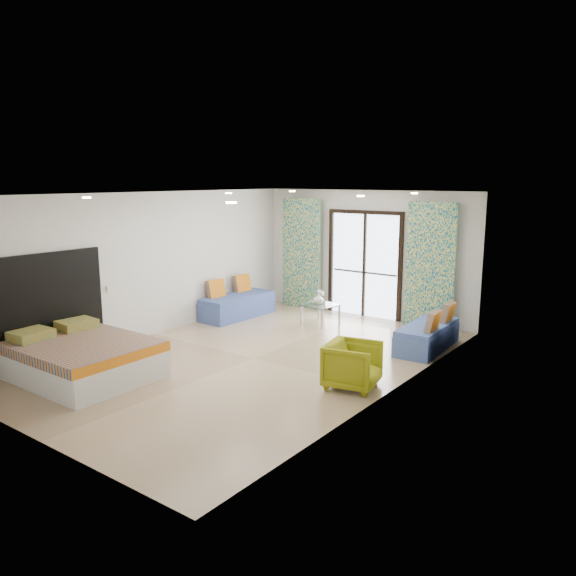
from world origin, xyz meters
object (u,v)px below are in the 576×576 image
Objects in this scene: bed at (82,358)px; armchair at (353,363)px; coffee_table at (320,307)px; daybed_left at (237,305)px; daybed_right at (428,335)px.

armchair is (3.46, 2.05, 0.07)m from bed.
coffee_table is at bearing 76.28° from bed.
daybed_left is 2.40× the size of coffee_table.
daybed_right is (4.23, 0.25, -0.02)m from daybed_left.
daybed_left is at bearing 50.66° from armchair.
daybed_right is 2.23× the size of coffee_table.
daybed_left is at bearing -179.08° from daybed_right.
daybed_right is 2.38m from armchair.
armchair is at bearing -49.10° from coffee_table.
bed is 4.23m from daybed_left.
daybed_left reaches higher than daybed_right.
bed is 1.15× the size of daybed_left.
daybed_left is (-0.64, 4.18, -0.03)m from bed.
armchair is at bearing -25.61° from daybed_left.
bed is 1.24× the size of daybed_right.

